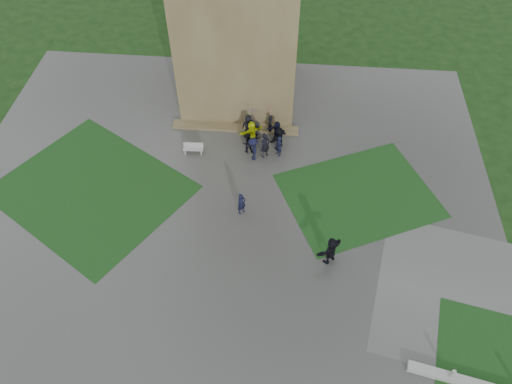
{
  "coord_description": "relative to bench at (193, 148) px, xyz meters",
  "views": [
    {
      "loc": [
        3.8,
        -16.04,
        23.93
      ],
      "look_at": [
        2.08,
        3.7,
        1.2
      ],
      "focal_mm": 35.0,
      "sensor_mm": 36.0,
      "label": 1
    }
  ],
  "objects": [
    {
      "name": "plaza",
      "position": [
        2.56,
        -5.94,
        -0.41
      ],
      "size": [
        34.0,
        34.0,
        0.02
      ],
      "primitive_type": "cube",
      "color": "#383836",
      "rests_on": "ground"
    },
    {
      "name": "lawn_inset_left",
      "position": [
        -5.94,
        -3.94,
        -0.4
      ],
      "size": [
        14.1,
        13.46,
        0.01
      ],
      "primitive_type": "cube",
      "rotation": [
        0.0,
        0.0,
        -0.56
      ],
      "color": "#123412",
      "rests_on": "plaza"
    },
    {
      "name": "ground",
      "position": [
        2.56,
        -7.94,
        -0.42
      ],
      "size": [
        120.0,
        120.0,
        0.0
      ],
      "primitive_type": "plane",
      "color": "black"
    },
    {
      "name": "pedestrian_mid",
      "position": [
        3.82,
        -4.93,
        0.4
      ],
      "size": [
        0.69,
        0.68,
        1.6
      ],
      "primitive_type": "imported",
      "rotation": [
        0.0,
        0.0,
        0.74
      ],
      "color": "black",
      "rests_on": "plaza"
    },
    {
      "name": "visitor_cluster",
      "position": [
        4.52,
        1.21,
        0.64
      ],
      "size": [
        3.47,
        3.78,
        2.6
      ],
      "color": "black",
      "rests_on": "plaza"
    },
    {
      "name": "bench",
      "position": [
        0.0,
        0.0,
        0.0
      ],
      "size": [
        1.37,
        0.47,
        0.78
      ],
      "rotation": [
        0.0,
        0.0,
        0.04
      ],
      "color": "#A2A29E",
      "rests_on": "plaza"
    },
    {
      "name": "tower_plinth",
      "position": [
        2.56,
        2.66,
        -0.29
      ],
      "size": [
        9.0,
        0.8,
        0.22
      ],
      "primitive_type": "cube",
      "color": "brown",
      "rests_on": "plaza"
    },
    {
      "name": "lawn_inset_right",
      "position": [
        11.06,
        -2.94,
        -0.4
      ],
      "size": [
        11.12,
        10.15,
        0.01
      ],
      "primitive_type": "cube",
      "rotation": [
        0.0,
        0.0,
        0.44
      ],
      "color": "#123412",
      "rests_on": "plaza"
    },
    {
      "name": "pedestrian_near",
      "position": [
        9.13,
        -7.97,
        0.56
      ],
      "size": [
        1.74,
        1.68,
        1.92
      ],
      "primitive_type": "imported",
      "rotation": [
        0.0,
        0.0,
        3.89
      ],
      "color": "black",
      "rests_on": "plaza"
    }
  ]
}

